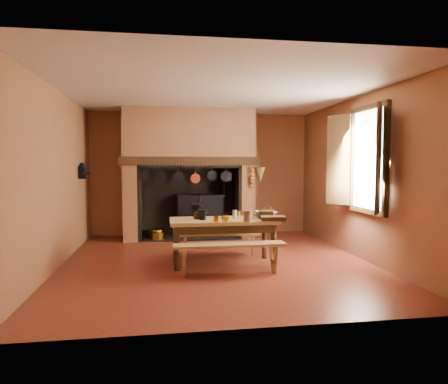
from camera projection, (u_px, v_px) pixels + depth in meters
name	position (u px, v px, depth m)	size (l,w,h in m)	color
floor	(216.00, 261.00, 6.66)	(5.50, 5.50, 0.00)	maroon
ceiling	(216.00, 92.00, 6.46)	(5.50, 5.50, 0.00)	silver
back_wall	(201.00, 174.00, 9.28)	(5.00, 0.02, 2.80)	brown
wall_left	(57.00, 179.00, 6.19)	(0.02, 5.50, 2.80)	brown
wall_right	(359.00, 177.00, 6.93)	(0.02, 5.50, 2.80)	brown
wall_front	(253.00, 187.00, 3.85)	(5.00, 0.02, 2.80)	brown
chimney_breast	(189.00, 156.00, 8.77)	(2.95, 0.96, 2.80)	brown
iron_range	(200.00, 215.00, 9.03)	(1.12, 0.55, 1.60)	black
hearth_pans	(155.00, 234.00, 8.69)	(0.51, 0.62, 0.20)	#B78B2A
hanging_pans	(189.00, 177.00, 8.30)	(1.92, 0.29, 0.27)	black
onion_string	(252.00, 178.00, 8.48)	(0.12, 0.10, 0.46)	#AC601F
herb_bunch	(260.00, 176.00, 8.50)	(0.20, 0.20, 0.35)	#515628
window	(362.00, 159.00, 6.49)	(0.39, 1.75, 1.76)	white
wall_coffee_mill	(82.00, 170.00, 7.72)	(0.23, 0.16, 0.31)	black
work_table	(223.00, 226.00, 6.44)	(1.71, 0.76, 0.74)	#AB7E4E
bench_front	(229.00, 251.00, 5.85)	(1.64, 0.29, 0.46)	#AB7E4E
bench_back	(219.00, 239.00, 7.03)	(1.44, 0.25, 0.41)	#AB7E4E
mortar_large	(198.00, 210.00, 6.48)	(0.24, 0.24, 0.40)	black
mortar_small	(203.00, 214.00, 6.32)	(0.17, 0.17, 0.29)	black
coffee_grinder	(198.00, 215.00, 6.41)	(0.15, 0.11, 0.16)	#3A2412
brass_mug_a	(216.00, 219.00, 6.11)	(0.08, 0.08, 0.09)	#B78B2A
brass_mug_b	(240.00, 213.00, 6.77)	(0.08, 0.08, 0.09)	#B78B2A
mixing_bowl	(266.00, 214.00, 6.74)	(0.36, 0.36, 0.09)	tan
stoneware_crock	(248.00, 216.00, 6.18)	(0.13, 0.13, 0.16)	brown
glass_jar	(235.00, 214.00, 6.54)	(0.07, 0.07, 0.13)	beige
wicker_basket	(266.00, 214.00, 6.49)	(0.25, 0.19, 0.22)	#4A3216
wooden_tray	(273.00, 218.00, 6.28)	(0.38, 0.27, 0.06)	#3A2412
brass_cup	(225.00, 218.00, 6.13)	(0.12, 0.12, 0.10)	#B78B2A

